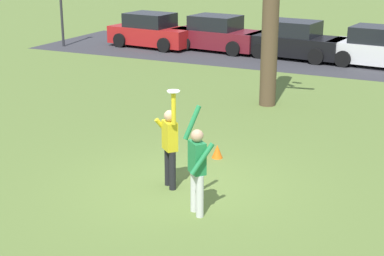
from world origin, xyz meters
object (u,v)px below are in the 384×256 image
parked_car_black (295,41)px  person_catcher (170,142)px  parked_car_maroon (217,35)px  bare_tree_tall (272,3)px  parked_car_red (152,32)px  parked_car_white (381,48)px  frisbee_disc (173,91)px  field_cone_orange (217,151)px  person_defender (197,165)px

parked_car_black → person_catcher: bearing=-77.2°
parked_car_maroon → parked_car_black: (3.74, -0.29, 0.00)m
parked_car_black → bare_tree_tall: bearing=-73.2°
parked_car_red → parked_car_white: (10.54, -0.11, 0.00)m
parked_car_black → parked_car_maroon: bearing=-178.0°
parked_car_red → bare_tree_tall: (8.37, -7.71, 2.38)m
parked_car_red → parked_car_black: bearing=7.8°
frisbee_disc → parked_car_black: bearing=97.0°
person_catcher → bare_tree_tall: size_ratio=0.33×
parked_car_red → field_cone_orange: size_ratio=13.36×
person_catcher → person_defender: bearing=0.0°
frisbee_disc → bare_tree_tall: bare_tree_tall is taller
frisbee_disc → field_cone_orange: frisbee_disc is taller
person_defender → bare_tree_tall: size_ratio=0.32×
person_defender → field_cone_orange: 3.15m
frisbee_disc → bare_tree_tall: 7.19m
person_defender → parked_car_red: size_ratio=0.48×
parked_car_black → parked_car_red: bearing=-172.2°
parked_car_maroon → field_cone_orange: (5.60, -13.12, -0.57)m
parked_car_maroon → frisbee_disc: bearing=-63.6°
frisbee_disc → bare_tree_tall: size_ratio=0.04×
person_catcher → field_cone_orange: person_catcher is taller
person_defender → parked_car_black: person_defender is taller
person_catcher → bare_tree_tall: 7.28m
parked_car_red → field_cone_orange: (8.78, -12.66, -0.57)m
parked_car_black → parked_car_white: same height
frisbee_disc → parked_car_maroon: bearing=110.0°
parked_car_red → person_catcher: bearing=-53.3°
parked_car_black → person_defender: bearing=-73.9°
person_defender → parked_car_red: bearing=-16.9°
person_catcher → parked_car_black: person_catcher is taller
person_catcher → person_defender: (1.03, -0.91, -0.00)m
person_defender → bare_tree_tall: bare_tree_tall is taller
person_defender → field_cone_orange: person_defender is taller
bare_tree_tall → field_cone_orange: 5.78m
person_defender → parked_car_black: (-2.70, 15.76, -0.25)m
person_catcher → parked_car_maroon: 16.07m
person_defender → frisbee_disc: 1.60m
parked_car_maroon → parked_car_white: bearing=2.0°
person_defender → parked_car_maroon: bearing=-26.7°
parked_car_white → person_defender: bearing=-87.1°
parked_car_maroon → parked_car_white: same height
parked_car_red → field_cone_orange: parked_car_red is taller
person_defender → parked_car_red: 18.31m
person_catcher → bare_tree_tall: (-0.22, 6.96, 2.13)m
bare_tree_tall → field_cone_orange: bare_tree_tall is taller
field_cone_orange → person_catcher: bearing=-95.4°
parked_car_black → parked_car_white: 3.63m
person_defender → bare_tree_tall: 8.25m
parked_car_black → parked_car_white: size_ratio=1.00×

